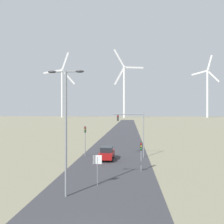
% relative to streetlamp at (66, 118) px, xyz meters
% --- Properties ---
extents(road_surface, '(10.00, 240.00, 0.01)m').
position_rel_streetlamp_xyz_m(road_surface, '(2.66, 41.31, -6.20)').
color(road_surface, '#38383D').
rests_on(road_surface, ground).
extents(streetlamp, '(2.91, 0.32, 9.92)m').
position_rel_streetlamp_xyz_m(streetlamp, '(0.00, 0.00, 0.00)').
color(streetlamp, gray).
rests_on(streetlamp, ground).
extents(stop_sign_near, '(0.81, 0.07, 2.73)m').
position_rel_streetlamp_xyz_m(stop_sign_near, '(2.07, 2.80, -4.29)').
color(stop_sign_near, gray).
rests_on(stop_sign_near, ground).
extents(traffic_light_post_near_left, '(0.28, 0.34, 4.47)m').
position_rel_streetlamp_xyz_m(traffic_light_post_near_left, '(-1.70, 15.33, -2.94)').
color(traffic_light_post_near_left, gray).
rests_on(traffic_light_post_near_left, ground).
extents(traffic_light_post_near_right, '(0.28, 0.33, 3.25)m').
position_rel_streetlamp_xyz_m(traffic_light_post_near_right, '(6.26, 7.89, -3.82)').
color(traffic_light_post_near_right, gray).
rests_on(traffic_light_post_near_right, ground).
extents(traffic_light_mast_overhead, '(4.47, 0.35, 6.55)m').
position_rel_streetlamp_xyz_m(traffic_light_mast_overhead, '(5.48, 15.25, -1.57)').
color(traffic_light_mast_overhead, gray).
rests_on(traffic_light_mast_overhead, ground).
extents(car_approaching, '(1.88, 4.14, 1.83)m').
position_rel_streetlamp_xyz_m(car_approaching, '(1.78, 13.33, -5.29)').
color(car_approaching, maroon).
rests_on(car_approaching, ground).
extents(wind_turbine_far_left, '(35.25, 7.11, 75.09)m').
position_rel_streetlamp_xyz_m(wind_turbine_far_left, '(-73.18, 227.67, 27.05)').
color(wind_turbine_far_left, white).
rests_on(wind_turbine_far_left, ground).
extents(wind_turbine_left, '(32.17, 10.18, 73.33)m').
position_rel_streetlamp_xyz_m(wind_turbine_left, '(-1.65, 217.42, 26.95)').
color(wind_turbine_left, white).
rests_on(wind_turbine_left, ground).
extents(wind_turbine_center, '(30.78, 2.60, 70.32)m').
position_rel_streetlamp_xyz_m(wind_turbine_center, '(91.20, 236.35, 25.51)').
color(wind_turbine_center, white).
rests_on(wind_turbine_center, ground).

